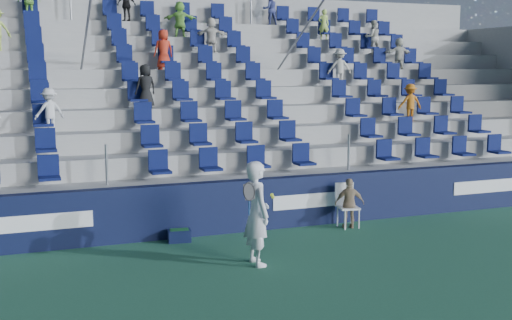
{
  "coord_description": "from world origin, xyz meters",
  "views": [
    {
      "loc": [
        -4.87,
        -10.52,
        3.76
      ],
      "look_at": [
        0.2,
        2.8,
        1.7
      ],
      "focal_mm": 45.0,
      "sensor_mm": 36.0,
      "label": 1
    }
  ],
  "objects": [
    {
      "name": "sponsor_wall",
      "position": [
        0.0,
        3.15,
        0.6
      ],
      "size": [
        24.0,
        0.32,
        1.2
      ],
      "color": "#0E1434",
      "rests_on": "ground"
    },
    {
      "name": "grandstand",
      "position": [
        0.0,
        8.24,
        2.14
      ],
      "size": [
        24.0,
        8.17,
        6.63
      ],
      "color": "#A3A29D",
      "rests_on": "ground"
    },
    {
      "name": "ball_bin",
      "position": [
        -1.61,
        2.75,
        0.15
      ],
      "size": [
        0.53,
        0.38,
        0.28
      ],
      "color": "#10173B",
      "rests_on": "ground"
    },
    {
      "name": "tennis_player",
      "position": [
        -0.6,
        0.64,
        1.01
      ],
      "size": [
        0.69,
        0.75,
        2.01
      ],
      "color": "silver",
      "rests_on": "ground"
    },
    {
      "name": "ground",
      "position": [
        0.0,
        0.0,
        0.0
      ],
      "size": [
        70.0,
        70.0,
        0.0
      ],
      "primitive_type": "plane",
      "color": "#2B6446",
      "rests_on": "ground"
    },
    {
      "name": "line_judge",
      "position": [
        2.44,
        2.5,
        0.59
      ],
      "size": [
        0.75,
        0.49,
        1.19
      ],
      "primitive_type": "imported",
      "rotation": [
        0.0,
        0.0,
        2.83
      ],
      "color": "tan",
      "rests_on": "ground"
    },
    {
      "name": "line_judge_chair",
      "position": [
        2.44,
        2.66,
        0.6
      ],
      "size": [
        0.52,
        0.54,
        1.05
      ],
      "color": "white",
      "rests_on": "ground"
    }
  ]
}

